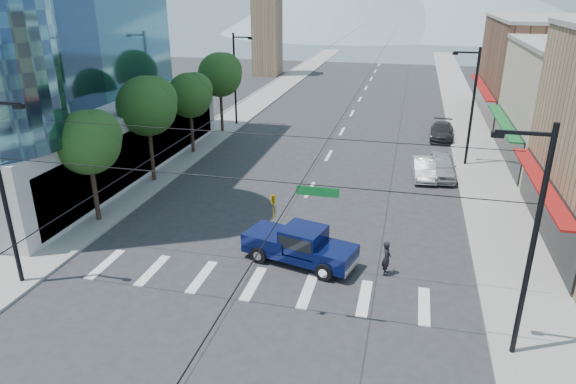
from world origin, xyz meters
name	(u,v)px	position (x,y,z in m)	size (l,w,h in m)	color
ground	(248,302)	(0.00, 0.00, 0.00)	(160.00, 160.00, 0.00)	#28282B
sidewalk_left	(254,104)	(-12.00, 40.00, 0.07)	(4.00, 120.00, 0.15)	gray
sidewalk_right	(464,114)	(12.00, 40.00, 0.07)	(4.00, 120.00, 0.15)	gray
shop_far	(551,71)	(20.00, 40.00, 5.00)	(12.00, 18.00, 10.00)	brown
clock_tower	(267,4)	(-16.50, 62.00, 10.64)	(4.80, 4.80, 20.40)	#8C6B4C
mountain_right	(465,2)	(20.00, 160.00, 9.00)	(90.00, 90.00, 18.00)	gray
tree_near	(90,140)	(-11.07, 6.10, 4.99)	(3.65, 3.64, 6.71)	black
tree_midnear	(149,104)	(-11.07, 13.10, 5.59)	(4.09, 4.09, 7.52)	black
tree_midfar	(191,94)	(-11.07, 20.10, 4.99)	(3.65, 3.64, 6.71)	black
tree_far	(221,73)	(-11.07, 27.10, 5.59)	(4.09, 4.09, 7.52)	black
signal_rig	(241,216)	(0.19, -1.00, 4.64)	(21.80, 0.20, 9.00)	black
lamp_pole_nw	(236,76)	(-10.67, 30.00, 4.94)	(2.00, 0.25, 9.00)	black
lamp_pole_ne	(471,103)	(10.67, 22.00, 4.94)	(2.00, 0.25, 9.00)	black
pickup_truck	(299,244)	(1.45, 4.01, 1.02)	(6.10, 3.41, 1.96)	#08103E
pedestrian	(387,258)	(5.78, 3.87, 0.87)	(0.63, 0.42, 1.74)	black
parked_car_near	(441,166)	(8.81, 18.82, 0.85)	(2.01, 4.99, 1.70)	#B2B1B6
parked_car_mid	(424,169)	(7.60, 18.33, 0.71)	(1.51, 4.33, 1.43)	#BBBBBB
parked_car_far	(442,131)	(9.27, 29.46, 0.73)	(2.05, 5.04, 1.46)	#28282A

